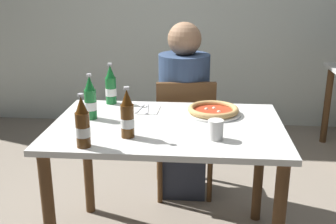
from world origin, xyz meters
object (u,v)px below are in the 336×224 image
(dining_table_main, at_px, (167,144))
(paper_cup, at_px, (216,130))
(diner_seated, at_px, (184,115))
(napkin_with_cutlery, at_px, (144,109))
(beer_bottle_left, at_px, (83,125))
(beer_bottle_right, at_px, (127,116))
(chair_behind_table, at_px, (184,131))
(pizza_margherita_near, at_px, (213,111))
(beer_bottle_extra, at_px, (90,100))
(beer_bottle_center, at_px, (111,87))

(dining_table_main, distance_m, paper_cup, 0.35)
(diner_seated, xyz_separation_m, paper_cup, (0.19, -0.85, 0.21))
(diner_seated, xyz_separation_m, napkin_with_cutlery, (-0.21, -0.42, 0.17))
(beer_bottle_left, xyz_separation_m, beer_bottle_right, (0.18, 0.13, 0.00))
(dining_table_main, distance_m, chair_behind_table, 0.63)
(chair_behind_table, bearing_deg, beer_bottle_right, 66.64)
(pizza_margherita_near, distance_m, beer_bottle_right, 0.57)
(beer_bottle_right, xyz_separation_m, beer_bottle_extra, (-0.24, 0.25, 0.00))
(chair_behind_table, distance_m, diner_seated, 0.11)
(dining_table_main, xyz_separation_m, pizza_margherita_near, (0.24, 0.18, 0.14))
(beer_bottle_center, height_order, napkin_with_cutlery, beer_bottle_center)
(beer_bottle_extra, height_order, paper_cup, beer_bottle_extra)
(beer_bottle_right, distance_m, paper_cup, 0.42)
(dining_table_main, distance_m, beer_bottle_right, 0.34)
(beer_bottle_center, bearing_deg, pizza_margherita_near, -14.80)
(napkin_with_cutlery, bearing_deg, chair_behind_table, 59.34)
(diner_seated, bearing_deg, napkin_with_cutlery, -116.69)
(beer_bottle_left, relative_size, beer_bottle_right, 1.00)
(beer_bottle_extra, distance_m, paper_cup, 0.71)
(dining_table_main, bearing_deg, beer_bottle_left, -136.59)
(diner_seated, height_order, beer_bottle_extra, diner_seated)
(beer_bottle_right, xyz_separation_m, napkin_with_cutlery, (0.01, 0.43, -0.10))
(chair_behind_table, relative_size, diner_seated, 0.70)
(chair_behind_table, bearing_deg, beer_bottle_center, 24.43)
(diner_seated, height_order, beer_bottle_center, diner_seated)
(dining_table_main, relative_size, diner_seated, 0.99)
(beer_bottle_left, height_order, beer_bottle_right, same)
(napkin_with_cutlery, bearing_deg, beer_bottle_center, 153.06)
(beer_bottle_right, bearing_deg, beer_bottle_extra, 134.30)
(dining_table_main, height_order, chair_behind_table, chair_behind_table)
(diner_seated, bearing_deg, beer_bottle_extra, -128.01)
(dining_table_main, distance_m, beer_bottle_left, 0.53)
(diner_seated, distance_m, paper_cup, 0.90)
(dining_table_main, relative_size, beer_bottle_left, 4.86)
(beer_bottle_center, xyz_separation_m, napkin_with_cutlery, (0.21, -0.11, -0.10))
(beer_bottle_center, distance_m, beer_bottle_right, 0.57)
(dining_table_main, bearing_deg, diner_seated, 85.19)
(beer_bottle_extra, bearing_deg, beer_bottle_right, -45.70)
(napkin_with_cutlery, bearing_deg, pizza_margherita_near, -7.63)
(paper_cup, bearing_deg, beer_bottle_right, -179.26)
(pizza_margherita_near, distance_m, napkin_with_cutlery, 0.40)
(chair_behind_table, xyz_separation_m, pizza_margherita_near, (0.18, -0.43, 0.29))
(dining_table_main, xyz_separation_m, beer_bottle_center, (-0.37, 0.34, 0.22))
(chair_behind_table, bearing_deg, diner_seated, -87.23)
(pizza_margherita_near, bearing_deg, beer_bottle_left, -138.94)
(dining_table_main, bearing_deg, chair_behind_table, 84.00)
(pizza_margherita_near, relative_size, beer_bottle_left, 1.24)
(pizza_margherita_near, height_order, napkin_with_cutlery, pizza_margherita_near)
(dining_table_main, xyz_separation_m, beer_bottle_extra, (-0.42, 0.06, 0.22))
(beer_bottle_right, xyz_separation_m, paper_cup, (0.42, 0.01, -0.06))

